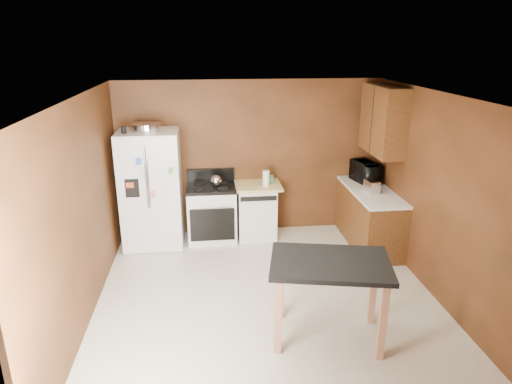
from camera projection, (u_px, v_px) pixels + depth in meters
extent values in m
plane|color=silver|center=(268.00, 300.00, 5.69)|extent=(4.50, 4.50, 0.00)
plane|color=white|center=(269.00, 97.00, 4.89)|extent=(4.50, 4.50, 0.00)
plane|color=brown|center=(249.00, 158.00, 7.41)|extent=(4.20, 0.00, 4.20)
plane|color=brown|center=(313.00, 318.00, 3.17)|extent=(4.20, 0.00, 4.20)
plane|color=brown|center=(82.00, 213.00, 5.07)|extent=(0.00, 4.50, 4.50)
plane|color=brown|center=(440.00, 199.00, 5.51)|extent=(0.00, 4.50, 4.50)
cylinder|color=silver|center=(146.00, 127.00, 6.73)|extent=(0.43, 0.43, 0.11)
cylinder|color=black|center=(124.00, 130.00, 6.52)|extent=(0.07, 0.07, 0.11)
sphere|color=silver|center=(216.00, 181.00, 7.09)|extent=(0.18, 0.18, 0.18)
cylinder|color=white|center=(266.00, 178.00, 7.14)|extent=(0.13, 0.13, 0.25)
cylinder|color=#3FA661|center=(270.00, 179.00, 7.32)|extent=(0.13, 0.13, 0.12)
cube|color=silver|center=(372.00, 186.00, 6.83)|extent=(0.19, 0.27, 0.18)
imported|color=black|center=(366.00, 173.00, 7.31)|extent=(0.48, 0.61, 0.30)
cube|color=white|center=(152.00, 189.00, 7.00)|extent=(0.90, 0.75, 1.80)
cube|color=white|center=(131.00, 179.00, 6.52)|extent=(0.43, 0.02, 1.20)
cube|color=white|center=(163.00, 178.00, 6.57)|extent=(0.43, 0.02, 1.20)
cube|color=white|center=(152.00, 236.00, 6.84)|extent=(0.88, 0.02, 0.54)
cube|color=black|center=(132.00, 188.00, 6.56)|extent=(0.20, 0.01, 0.28)
cylinder|color=silver|center=(146.00, 178.00, 6.52)|extent=(0.02, 0.02, 0.90)
cylinder|color=silver|center=(148.00, 178.00, 6.52)|extent=(0.02, 0.02, 0.90)
cube|color=#3963F4|center=(139.00, 161.00, 6.43)|extent=(0.08, 0.00, 0.10)
cube|color=#54A23A|center=(171.00, 171.00, 6.52)|extent=(0.07, 0.00, 0.09)
cube|color=#D44523|center=(130.00, 185.00, 6.52)|extent=(0.11, 0.00, 0.08)
cube|color=#F86E74|center=(152.00, 194.00, 6.60)|extent=(0.08, 0.00, 0.11)
cube|color=white|center=(170.00, 203.00, 6.68)|extent=(0.09, 0.00, 0.10)
cube|color=#AAC9FF|center=(143.00, 175.00, 6.50)|extent=(0.07, 0.00, 0.07)
cube|color=white|center=(212.00, 214.00, 7.30)|extent=(0.76, 0.65, 0.85)
cube|color=black|center=(211.00, 187.00, 7.15)|extent=(0.76, 0.65, 0.05)
cube|color=black|center=(210.00, 175.00, 7.39)|extent=(0.76, 0.06, 0.20)
cube|color=black|center=(212.00, 225.00, 7.00)|extent=(0.68, 0.02, 0.52)
cylinder|color=silver|center=(212.00, 207.00, 6.89)|extent=(0.62, 0.02, 0.02)
cylinder|color=black|center=(199.00, 183.00, 7.28)|extent=(0.17, 0.17, 0.02)
cylinder|color=black|center=(222.00, 182.00, 7.31)|extent=(0.17, 0.17, 0.02)
cylinder|color=black|center=(199.00, 189.00, 6.97)|extent=(0.17, 0.17, 0.02)
cylinder|color=black|center=(223.00, 188.00, 7.01)|extent=(0.17, 0.17, 0.02)
cube|color=white|center=(256.00, 212.00, 7.40)|extent=(0.60, 0.60, 0.85)
cube|color=black|center=(259.00, 199.00, 7.00)|extent=(0.56, 0.02, 0.07)
cube|color=#CEB872|center=(256.00, 186.00, 7.26)|extent=(0.78, 0.62, 0.04)
cube|color=brown|center=(369.00, 218.00, 7.11)|extent=(0.60, 1.55, 0.86)
cube|color=white|center=(372.00, 191.00, 6.96)|extent=(0.63, 1.58, 0.04)
cube|color=brown|center=(383.00, 120.00, 6.73)|extent=(0.35, 1.05, 1.00)
cube|color=black|center=(372.00, 120.00, 6.71)|extent=(0.01, 0.01, 1.00)
cube|color=black|center=(330.00, 263.00, 4.72)|extent=(1.38, 1.06, 0.05)
cube|color=#A97052|center=(281.00, 283.00, 5.21)|extent=(0.09, 0.09, 0.89)
cube|color=#A97052|center=(373.00, 287.00, 5.12)|extent=(0.09, 0.09, 0.89)
cube|color=#A97052|center=(278.00, 315.00, 4.61)|extent=(0.09, 0.09, 0.89)
cube|color=#A97052|center=(383.00, 321.00, 4.52)|extent=(0.09, 0.09, 0.89)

